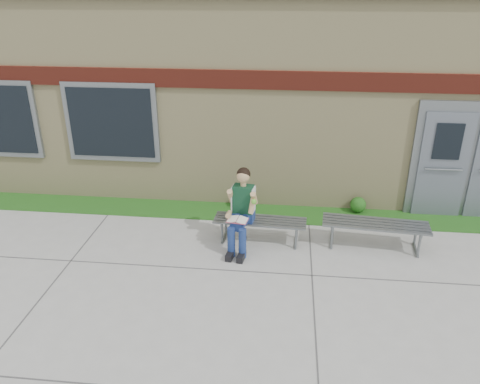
# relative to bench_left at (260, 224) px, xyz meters

# --- Properties ---
(ground) EXTENTS (80.00, 80.00, 0.00)m
(ground) POSITION_rel_bench_left_xyz_m (-0.10, -1.52, -0.33)
(ground) COLOR #9E9E99
(ground) RESTS_ON ground
(grass_strip) EXTENTS (16.00, 0.80, 0.02)m
(grass_strip) POSITION_rel_bench_left_xyz_m (-0.10, 1.08, -0.32)
(grass_strip) COLOR #1C4412
(grass_strip) RESTS_ON ground
(school_building) EXTENTS (16.20, 6.22, 4.20)m
(school_building) POSITION_rel_bench_left_xyz_m (-0.10, 4.47, 1.78)
(school_building) COLOR beige
(school_building) RESTS_ON ground
(bench_left) EXTENTS (1.65, 0.54, 0.42)m
(bench_left) POSITION_rel_bench_left_xyz_m (0.00, 0.00, 0.00)
(bench_left) COLOR slate
(bench_left) RESTS_ON ground
(bench_right) EXTENTS (1.84, 0.66, 0.47)m
(bench_right) POSITION_rel_bench_left_xyz_m (2.00, 0.00, 0.04)
(bench_right) COLOR slate
(bench_right) RESTS_ON ground
(girl) EXTENTS (0.54, 0.93, 1.42)m
(girl) POSITION_rel_bench_left_xyz_m (-0.31, -0.22, 0.39)
(girl) COLOR navy
(girl) RESTS_ON ground
(shrub_mid) EXTENTS (0.31, 0.31, 0.31)m
(shrub_mid) POSITION_rel_bench_left_xyz_m (-0.49, 1.33, -0.15)
(shrub_mid) COLOR #1C4412
(shrub_mid) RESTS_ON grass_strip
(shrub_east) EXTENTS (0.31, 0.31, 0.31)m
(shrub_east) POSITION_rel_bench_left_xyz_m (1.89, 1.33, -0.15)
(shrub_east) COLOR #1C4412
(shrub_east) RESTS_ON grass_strip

